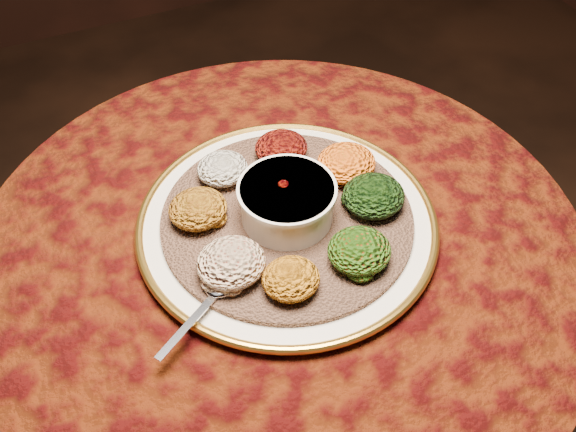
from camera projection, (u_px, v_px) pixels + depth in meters
name	position (u px, v px, depth m)	size (l,w,h in m)	color
table	(281.00, 303.00, 1.13)	(0.96, 0.96, 0.73)	black
platter	(287.00, 223.00, 1.00)	(0.48, 0.48, 0.02)	silver
injera	(287.00, 218.00, 0.99)	(0.39, 0.39, 0.01)	#875C43
stew_bowl	(287.00, 200.00, 0.96)	(0.15, 0.15, 0.06)	silver
spoon	(217.00, 292.00, 0.88)	(0.14, 0.10, 0.01)	silver
portion_ayib	(222.00, 169.00, 1.03)	(0.08, 0.08, 0.04)	beige
portion_kitfo	(281.00, 148.00, 1.06)	(0.09, 0.08, 0.04)	black
portion_tikil	(346.00, 163.00, 1.04)	(0.10, 0.09, 0.05)	#AE6A0E
portion_gomen	(374.00, 196.00, 0.99)	(0.10, 0.09, 0.05)	black
portion_mixveg	(359.00, 251.00, 0.91)	(0.09, 0.09, 0.04)	#A0250A
portion_kik	(291.00, 279.00, 0.88)	(0.08, 0.08, 0.04)	#BF7010
portion_timatim	(231.00, 263.00, 0.90)	(0.10, 0.09, 0.05)	#760807
portion_shiro	(198.00, 209.00, 0.97)	(0.09, 0.09, 0.04)	#986212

